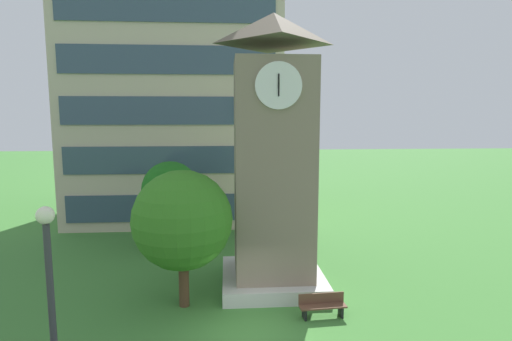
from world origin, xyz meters
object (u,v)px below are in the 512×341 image
object	(u,v)px
clock_tower	(273,168)
street_lamp	(52,313)
tree_near_tower	(182,220)
park_bench	(322,305)
tree_by_building	(170,190)

from	to	relation	value
clock_tower	street_lamp	distance (m)	11.23
street_lamp	tree_near_tower	world-z (taller)	street_lamp
park_bench	street_lamp	distance (m)	10.16
park_bench	street_lamp	xyz separation A→B (m)	(-7.23, -6.40, 3.18)
street_lamp	tree_near_tower	bearing A→B (deg)	76.50
clock_tower	park_bench	xyz separation A→B (m)	(1.56, -3.14, -4.94)
street_lamp	park_bench	bearing A→B (deg)	41.54
tree_by_building	street_lamp	bearing A→B (deg)	-91.47
park_bench	tree_near_tower	bearing A→B (deg)	166.22
park_bench	street_lamp	bearing A→B (deg)	-138.46
park_bench	tree_by_building	world-z (taller)	tree_by_building
tree_by_building	tree_near_tower	world-z (taller)	tree_near_tower
clock_tower	tree_near_tower	bearing A→B (deg)	-154.41
clock_tower	street_lamp	bearing A→B (deg)	-120.69
clock_tower	tree_near_tower	xyz separation A→B (m)	(-3.81, -1.82, -1.84)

